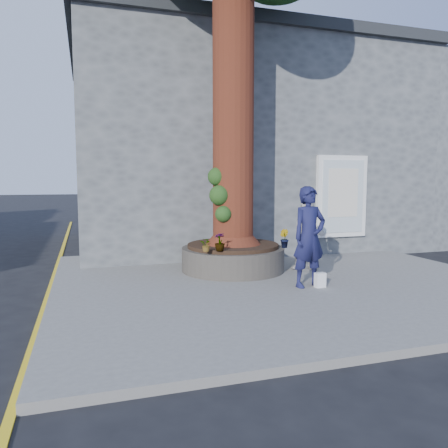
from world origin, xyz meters
name	(u,v)px	position (x,y,z in m)	size (l,w,h in m)	color
ground	(227,302)	(0.00, 0.00, 0.00)	(120.00, 120.00, 0.00)	black
pavement	(280,280)	(1.50, 1.00, 0.06)	(9.00, 8.00, 0.12)	slate
yellow_line	(46,301)	(-3.05, 1.00, 0.00)	(0.10, 30.00, 0.01)	yellow
stone_shop	(231,150)	(2.50, 7.20, 3.16)	(10.30, 8.30, 6.30)	#515456
neighbour_shop	(421,158)	(10.50, 7.20, 3.00)	(6.00, 8.00, 6.00)	#515456
planter	(233,257)	(0.80, 2.00, 0.41)	(2.30, 2.30, 0.60)	black
man	(309,237)	(1.68, 0.12, 1.08)	(0.70, 0.46, 1.91)	#17183F
woman	(309,236)	(2.42, 1.49, 0.89)	(0.75, 0.59, 1.55)	beige
shopping_bag	(320,280)	(1.86, 0.00, 0.26)	(0.20, 0.12, 0.28)	white
plant_a	(250,230)	(1.53, 2.85, 0.91)	(0.20, 0.14, 0.38)	gray
plant_b	(284,238)	(1.65, 1.15, 0.92)	(0.22, 0.21, 0.39)	gray
plant_c	(220,242)	(0.23, 1.15, 0.90)	(0.21, 0.21, 0.37)	gray
plant_d	(207,245)	(-0.05, 1.15, 0.86)	(0.25, 0.22, 0.27)	gray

